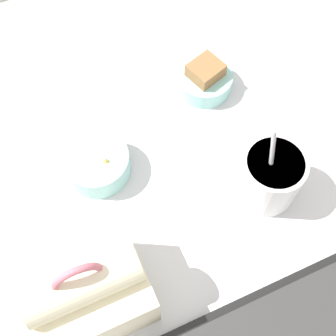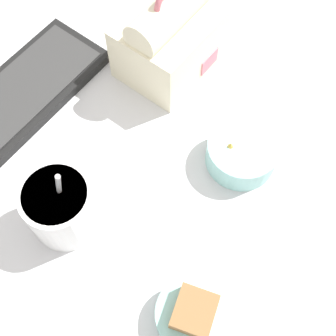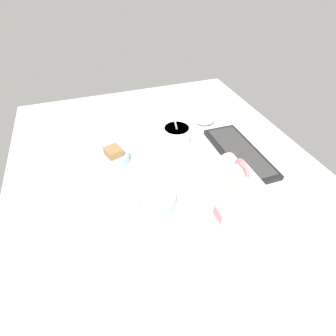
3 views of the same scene
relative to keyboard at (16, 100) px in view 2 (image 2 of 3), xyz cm
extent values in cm
cube|color=silver|center=(0.77, -29.10, -2.02)|extent=(140.00, 110.00, 2.00)
cube|color=black|center=(0.00, 0.00, -0.12)|extent=(35.05, 13.79, 1.80)
cube|color=#333333|center=(0.00, 0.00, 0.93)|extent=(32.25, 11.31, 0.30)
cube|color=#EFE5C1|center=(23.07, -15.93, 4.55)|extent=(16.70, 13.42, 11.13)
cylinder|color=#EFE5C1|center=(23.07, -15.93, 11.79)|extent=(15.87, 6.12, 6.12)
cube|color=#DB707F|center=(25.99, -22.73, 2.04)|extent=(4.68, 0.30, 3.34)
torus|color=#DB707F|center=(23.07, -15.93, 14.55)|extent=(6.85, 1.00, 6.85)
cylinder|color=white|center=(-10.48, -21.89, 4.11)|extent=(10.38, 10.38, 10.25)
cylinder|color=#C6892D|center=(-10.48, -21.89, 8.94)|extent=(9.14, 9.14, 0.60)
cylinder|color=silver|center=(-9.70, -22.41, 10.34)|extent=(0.70, 3.53, 11.61)
cylinder|color=#93D1CC|center=(-10.55, -45.97, 0.83)|extent=(10.60, 10.60, 3.70)
cube|color=olive|center=(-10.55, -45.97, 2.87)|extent=(7.18, 6.84, 5.18)
cylinder|color=#93D1CC|center=(14.54, -37.29, 1.43)|extent=(11.51, 11.51, 4.89)
ellipsoid|color=white|center=(16.26, -38.16, 2.54)|extent=(3.13, 3.13, 3.68)
cone|color=#EFBC47|center=(13.10, -35.68, 2.78)|extent=(5.20, 5.20, 4.16)
sphere|color=black|center=(14.91, -40.79, 1.39)|extent=(1.38, 1.38, 1.38)
sphere|color=black|center=(15.39, -40.12, 1.39)|extent=(1.38, 1.38, 1.38)
camera|label=1|loc=(18.45, 1.70, 73.45)|focal=50.00mm
camera|label=2|loc=(-20.66, -49.31, 67.91)|focal=50.00mm
camera|label=3|loc=(66.47, -51.47, 61.10)|focal=28.00mm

